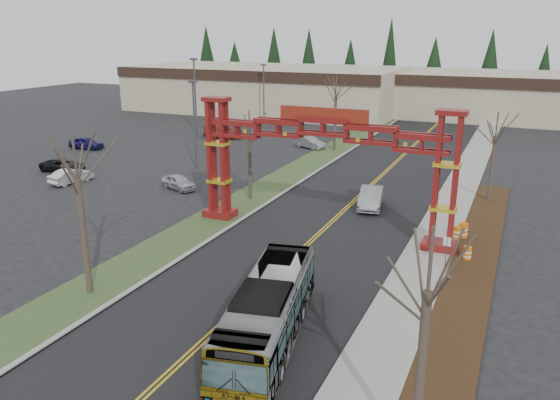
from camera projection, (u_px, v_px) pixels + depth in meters
The scene contains 33 objects.
ground at pixel (167, 375), 22.03m from camera, with size 200.00×200.00×0.00m, color black.
road at pixel (351, 204), 43.80m from camera, with size 12.00×110.00×0.02m, color black.
lane_line_left at pixel (349, 204), 43.85m from camera, with size 0.12×100.00×0.01m, color gold.
lane_line_right at pixel (352, 204), 43.75m from camera, with size 0.12×100.00×0.01m, color gold.
curb_right at pixel (429, 213), 41.37m from camera, with size 0.30×110.00×0.15m, color #989894.
sidewalk_right at pixel (448, 216), 40.81m from camera, with size 2.60×110.00×0.14m, color gray.
landscape_strip at pixel (460, 314), 26.72m from camera, with size 2.60×50.00×0.12m, color black.
grass_median at pixel (261, 192), 46.93m from camera, with size 4.00×110.00×0.08m, color #324824.
curb_left at pixel (281, 194), 46.19m from camera, with size 0.30×110.00×0.15m, color #989894.
gateway_arch at pixel (323, 147), 35.94m from camera, with size 18.20×1.60×8.90m.
retail_building_west at pixel (266, 88), 95.36m from camera, with size 46.00×22.30×7.50m.
retail_building_east at pixel (514, 96), 86.73m from camera, with size 38.00×20.30×7.00m.
conifer_treeline at pixel (462, 70), 100.16m from camera, with size 116.10×5.60×13.00m.
transit_bus at pixel (268, 312), 23.96m from camera, with size 2.49×10.64×2.96m, color #B6B7BE.
silver_sedan at pixel (371, 198), 42.85m from camera, with size 1.69×4.84×1.59m, color #A5A8AD.
parked_car_near_a at pixel (179, 182), 47.85m from camera, with size 1.52×3.78×1.29m, color #B5B6BE.
parked_car_near_b at pixel (71, 176), 49.76m from camera, with size 1.43×4.10×1.35m, color silver.
parked_car_near_c at pixel (63, 165), 53.79m from camera, with size 2.17×4.71×1.31m, color black.
parked_car_mid_a at pixel (223, 132), 71.04m from camera, with size 2.14×5.26×1.53m, color #8D3513.
parked_car_mid_b at pixel (86, 143), 64.29m from camera, with size 1.68×4.18×1.43m, color navy.
parked_car_far_a at pixel (310, 143), 64.73m from camera, with size 1.41×4.05×1.33m, color #95999C.
bare_tree_median_near at pixel (77, 180), 27.09m from camera, with size 3.34×3.34×8.49m.
bare_tree_median_mid at pixel (249, 137), 43.60m from camera, with size 3.11×3.11×7.31m.
bare_tree_median_far at pixel (336, 95), 61.97m from camera, with size 3.30×3.30×8.57m.
bare_tree_right_near at pixel (428, 293), 15.65m from camera, with size 3.02×3.02×8.14m.
bare_tree_right_far at pixel (496, 136), 43.10m from camera, with size 2.97×2.97×7.35m.
light_pole_near at pixel (194, 118), 54.03m from camera, with size 0.76×0.38×8.73m.
light_pole_mid at pixel (195, 92), 70.59m from camera, with size 0.87×0.44×10.05m.
light_pole_far at pixel (264, 89), 81.19m from camera, with size 0.76×0.38×8.72m.
street_sign at pixel (447, 246), 31.48m from camera, with size 0.44×0.15×1.98m.
barrel_south at pixel (467, 254), 32.88m from camera, with size 0.50×0.50×0.93m.
barrel_mid at pixel (457, 234), 36.11m from camera, with size 0.52×0.52×0.97m.
barrel_north at pixel (463, 231), 36.38m from camera, with size 0.59×0.59×1.10m.
Camera 1 is at (11.94, -15.40, 13.29)m, focal length 35.00 mm.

